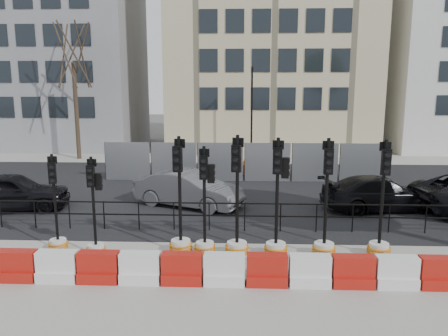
{
  "coord_description": "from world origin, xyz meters",
  "views": [
    {
      "loc": [
        -0.12,
        -12.93,
        4.89
      ],
      "look_at": [
        -0.77,
        3.0,
        1.84
      ],
      "focal_mm": 35.0,
      "sensor_mm": 36.0,
      "label": 1
    }
  ],
  "objects_px": {
    "traffic_signal_a": "(57,231)",
    "traffic_signal_d": "(205,230)",
    "traffic_signal_h": "(380,234)",
    "car_a": "(10,192)",
    "car_c": "(380,193)"
  },
  "relations": [
    {
      "from": "traffic_signal_d",
      "to": "traffic_signal_h",
      "type": "height_order",
      "value": "traffic_signal_h"
    },
    {
      "from": "traffic_signal_h",
      "to": "car_c",
      "type": "distance_m",
      "value": 5.09
    },
    {
      "from": "traffic_signal_a",
      "to": "traffic_signal_h",
      "type": "height_order",
      "value": "traffic_signal_h"
    },
    {
      "from": "traffic_signal_d",
      "to": "traffic_signal_h",
      "type": "bearing_deg",
      "value": 2.65
    },
    {
      "from": "traffic_signal_a",
      "to": "car_c",
      "type": "distance_m",
      "value": 11.93
    },
    {
      "from": "traffic_signal_a",
      "to": "car_a",
      "type": "bearing_deg",
      "value": 116.15
    },
    {
      "from": "traffic_signal_a",
      "to": "traffic_signal_d",
      "type": "xyz_separation_m",
      "value": [
        4.42,
        -0.15,
        0.16
      ]
    },
    {
      "from": "traffic_signal_h",
      "to": "traffic_signal_d",
      "type": "bearing_deg",
      "value": -176.15
    },
    {
      "from": "traffic_signal_d",
      "to": "traffic_signal_a",
      "type": "bearing_deg",
      "value": -179.91
    },
    {
      "from": "traffic_signal_a",
      "to": "traffic_signal_h",
      "type": "distance_m",
      "value": 9.44
    },
    {
      "from": "traffic_signal_a",
      "to": "car_a",
      "type": "relative_size",
      "value": 0.62
    },
    {
      "from": "traffic_signal_d",
      "to": "traffic_signal_h",
      "type": "xyz_separation_m",
      "value": [
        5.01,
        0.06,
        -0.06
      ]
    },
    {
      "from": "traffic_signal_d",
      "to": "traffic_signal_h",
      "type": "distance_m",
      "value": 5.02
    },
    {
      "from": "traffic_signal_h",
      "to": "car_a",
      "type": "distance_m",
      "value": 13.72
    },
    {
      "from": "traffic_signal_d",
      "to": "car_c",
      "type": "bearing_deg",
      "value": 39.05
    }
  ]
}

